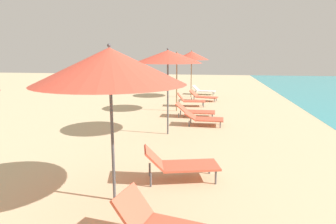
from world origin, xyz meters
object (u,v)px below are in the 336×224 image
(umbrella_fourth, at_px, (110,66))
(lounger_fifth_shoreside, at_px, (204,118))
(lounger_fourth_shoreside, at_px, (179,164))
(umbrella_farthest, at_px, (192,56))
(umbrella_fifth, at_px, (168,57))
(lounger_sixth_inland, at_px, (195,111))
(lounger_farthest_inland, at_px, (203,96))
(umbrella_sixth, at_px, (177,57))
(lounger_sixth_shoreside, at_px, (190,100))
(lounger_farthest_shoreside, at_px, (203,90))

(umbrella_fourth, xyz_separation_m, lounger_fifth_shoreside, (1.31, 5.66, -2.02))
(lounger_fourth_shoreside, distance_m, umbrella_farthest, 11.60)
(lounger_fourth_shoreside, distance_m, umbrella_fifth, 4.01)
(umbrella_fifth, height_order, lounger_fifth_shoreside, umbrella_fifth)
(lounger_sixth_inland, bearing_deg, umbrella_farthest, 96.31)
(lounger_fourth_shoreside, distance_m, lounger_farthest_inland, 10.15)
(umbrella_fourth, bearing_deg, umbrella_sixth, 89.60)
(umbrella_sixth, height_order, lounger_farthest_inland, umbrella_sixth)
(lounger_sixth_shoreside, distance_m, umbrella_farthest, 3.62)
(lounger_sixth_inland, bearing_deg, lounger_sixth_shoreside, 99.02)
(umbrella_fifth, distance_m, lounger_sixth_inland, 3.47)
(umbrella_fourth, bearing_deg, lounger_fifth_shoreside, 76.92)
(umbrella_fourth, distance_m, umbrella_sixth, 8.16)
(lounger_sixth_shoreside, bearing_deg, lounger_farthest_shoreside, 78.54)
(umbrella_fourth, relative_size, lounger_farthest_inland, 1.70)
(lounger_fourth_shoreside, xyz_separation_m, lounger_farthest_inland, (0.08, 10.15, -0.09))
(lounger_fourth_shoreside, height_order, lounger_fifth_shoreside, lounger_fourth_shoreside)
(umbrella_fifth, height_order, umbrella_sixth, umbrella_fifth)
(umbrella_fourth, xyz_separation_m, lounger_farthest_inland, (1.09, 11.14, -2.03))
(lounger_fifth_shoreside, distance_m, umbrella_farthest, 7.12)
(lounger_sixth_shoreside, relative_size, umbrella_farthest, 0.52)
(umbrella_fourth, bearing_deg, lounger_sixth_inland, 82.62)
(lounger_sixth_inland, distance_m, umbrella_farthest, 5.79)
(umbrella_fourth, relative_size, umbrella_fifth, 1.00)
(umbrella_sixth, bearing_deg, umbrella_fifth, -87.02)
(umbrella_fourth, xyz_separation_m, lounger_sixth_shoreside, (0.55, 9.41, -1.98))
(lounger_farthest_inland, bearing_deg, umbrella_fourth, -82.57)
(lounger_fourth_shoreside, distance_m, lounger_sixth_inland, 6.04)
(umbrella_fifth, relative_size, umbrella_sixth, 1.03)
(lounger_fourth_shoreside, height_order, umbrella_sixth, umbrella_sixth)
(lounger_fifth_shoreside, xyz_separation_m, lounger_farthest_shoreside, (-0.30, 7.95, -0.00))
(umbrella_fourth, relative_size, lounger_sixth_inland, 1.71)
(lounger_sixth_inland, height_order, lounger_farthest_shoreside, lounger_sixth_inland)
(umbrella_fifth, relative_size, lounger_sixth_shoreside, 1.93)
(umbrella_fifth, xyz_separation_m, umbrella_farthest, (0.10, 8.04, -0.04))
(lounger_sixth_shoreside, relative_size, lounger_sixth_inland, 0.89)
(lounger_sixth_inland, distance_m, lounger_farthest_inland, 4.12)
(lounger_sixth_inland, relative_size, umbrella_farthest, 0.58)
(lounger_fifth_shoreside, height_order, lounger_sixth_inland, lounger_sixth_inland)
(umbrella_fourth, relative_size, lounger_sixth_shoreside, 1.93)
(lounger_fourth_shoreside, xyz_separation_m, lounger_farthest_shoreside, (0.01, 12.62, -0.08))
(umbrella_sixth, xyz_separation_m, lounger_farthest_inland, (1.03, 2.99, -2.05))
(umbrella_fifth, height_order, lounger_sixth_shoreside, umbrella_fifth)
(lounger_fourth_shoreside, bearing_deg, lounger_farthest_inland, 75.23)
(umbrella_sixth, distance_m, lounger_farthest_shoreside, 5.90)
(umbrella_fourth, distance_m, umbrella_farthest, 12.41)
(lounger_fifth_shoreside, bearing_deg, umbrella_fifth, -128.24)
(lounger_fourth_shoreside, bearing_deg, lounger_sixth_shoreside, 78.78)
(umbrella_farthest, height_order, lounger_farthest_shoreside, umbrella_farthest)
(umbrella_sixth, xyz_separation_m, lounger_farthest_shoreside, (0.96, 5.45, -2.04))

